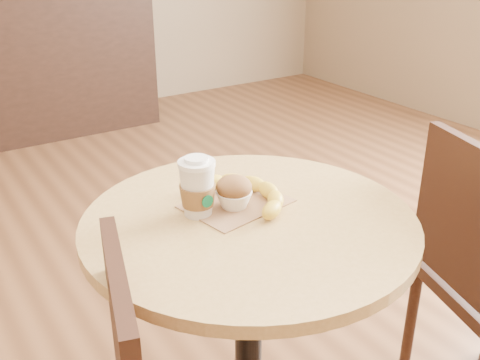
{
  "coord_description": "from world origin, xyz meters",
  "views": [
    {
      "loc": [
        -0.61,
        -0.9,
        1.37
      ],
      "look_at": [
        0.03,
        0.1,
        0.83
      ],
      "focal_mm": 42.0,
      "sensor_mm": 36.0,
      "label": 1
    }
  ],
  "objects_px": {
    "coffee_cup": "(197,189)",
    "banana": "(250,193)",
    "cafe_table": "(249,285)",
    "muffin": "(234,192)"
  },
  "relations": [
    {
      "from": "coffee_cup",
      "to": "banana",
      "type": "xyz_separation_m",
      "value": [
        0.14,
        -0.01,
        -0.04
      ]
    },
    {
      "from": "banana",
      "to": "cafe_table",
      "type": "bearing_deg",
      "value": -129.72
    },
    {
      "from": "cafe_table",
      "to": "coffee_cup",
      "type": "distance_m",
      "value": 0.28
    },
    {
      "from": "muffin",
      "to": "banana",
      "type": "bearing_deg",
      "value": 10.15
    },
    {
      "from": "cafe_table",
      "to": "muffin",
      "type": "xyz_separation_m",
      "value": [
        -0.0,
        0.06,
        0.23
      ]
    },
    {
      "from": "cafe_table",
      "to": "coffee_cup",
      "type": "relative_size",
      "value": 5.44
    },
    {
      "from": "coffee_cup",
      "to": "banana",
      "type": "distance_m",
      "value": 0.15
    },
    {
      "from": "cafe_table",
      "to": "muffin",
      "type": "bearing_deg",
      "value": 92.78
    },
    {
      "from": "muffin",
      "to": "banana",
      "type": "distance_m",
      "value": 0.06
    },
    {
      "from": "coffee_cup",
      "to": "banana",
      "type": "relative_size",
      "value": 0.51
    }
  ]
}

